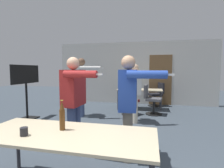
% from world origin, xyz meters
% --- Properties ---
extents(back_wall, '(6.64, 0.12, 2.61)m').
position_xyz_m(back_wall, '(0.03, 5.99, 1.30)').
color(back_wall, beige).
rests_on(back_wall, ground_plane).
extents(conference_table_near, '(2.02, 0.82, 0.74)m').
position_xyz_m(conference_table_near, '(-0.19, 0.25, 0.67)').
color(conference_table_near, '#C6B793').
rests_on(conference_table_near, ground_plane).
extents(conference_table_far, '(1.62, 0.69, 0.74)m').
position_xyz_m(conference_table_far, '(0.33, 4.91, 0.66)').
color(conference_table_far, '#C6B793').
rests_on(conference_table_far, ground_plane).
extents(tv_screen, '(0.44, 1.10, 1.58)m').
position_xyz_m(tv_screen, '(-2.77, 2.83, 0.98)').
color(tv_screen, black).
rests_on(tv_screen, ground_plane).
extents(person_near_casual, '(0.81, 0.70, 1.67)m').
position_xyz_m(person_near_casual, '(0.40, 1.24, 1.00)').
color(person_near_casual, slate).
rests_on(person_near_casual, ground_plane).
extents(person_center_tall, '(0.89, 0.67, 1.60)m').
position_xyz_m(person_center_tall, '(0.31, 3.27, 0.95)').
color(person_center_tall, beige).
rests_on(person_center_tall, ground_plane).
extents(person_left_plaid, '(0.91, 0.63, 1.80)m').
position_xyz_m(person_left_plaid, '(-1.34, 3.52, 1.09)').
color(person_left_plaid, '#3D4C75').
rests_on(person_left_plaid, ground_plane).
extents(person_right_polo, '(0.77, 0.73, 1.67)m').
position_xyz_m(person_right_polo, '(-0.59, 1.35, 0.99)').
color(person_right_polo, '#3D4C75').
rests_on(person_right_polo, ground_plane).
extents(office_chair_side_rolled, '(0.59, 0.53, 0.95)m').
position_xyz_m(office_chair_side_rolled, '(0.76, 4.23, 0.45)').
color(office_chair_side_rolled, black).
rests_on(office_chair_side_rolled, ground_plane).
extents(office_chair_far_right, '(0.68, 0.66, 0.91)m').
position_xyz_m(office_chair_far_right, '(0.01, 4.09, 0.42)').
color(office_chair_far_right, black).
rests_on(office_chair_far_right, ground_plane).
extents(office_chair_mid_tucked, '(0.66, 0.63, 0.93)m').
position_xyz_m(office_chair_mid_tucked, '(0.96, 5.60, 0.43)').
color(office_chair_mid_tucked, black).
rests_on(office_chair_mid_tucked, ground_plane).
extents(beer_bottle, '(0.07, 0.07, 0.36)m').
position_xyz_m(beer_bottle, '(-0.27, 0.33, 0.90)').
color(beer_bottle, '#563314').
rests_on(beer_bottle, conference_table_near).
extents(drink_cup, '(0.08, 0.08, 0.09)m').
position_xyz_m(drink_cup, '(-0.58, 0.07, 0.78)').
color(drink_cup, '#232328').
rests_on(drink_cup, conference_table_near).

